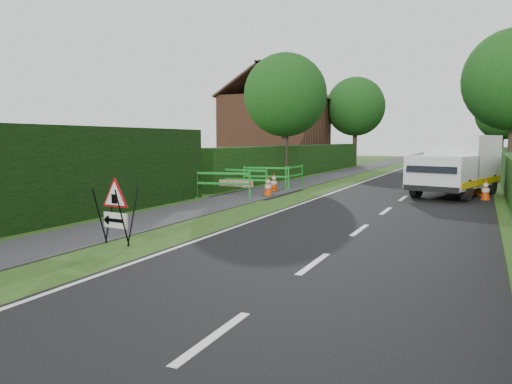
% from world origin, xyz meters
% --- Properties ---
extents(ground, '(120.00, 120.00, 0.00)m').
position_xyz_m(ground, '(0.00, 0.00, 0.00)').
color(ground, '#2A4D16').
rests_on(ground, ground).
extents(road_surface, '(6.00, 90.00, 0.02)m').
position_xyz_m(road_surface, '(2.50, 35.00, 0.00)').
color(road_surface, black).
rests_on(road_surface, ground).
extents(footpath, '(2.00, 90.00, 0.02)m').
position_xyz_m(footpath, '(-3.00, 35.00, 0.01)').
color(footpath, '#2D2D30').
rests_on(footpath, ground).
extents(hedge_west_far, '(1.00, 24.00, 1.80)m').
position_xyz_m(hedge_west_far, '(-5.00, 22.00, 0.00)').
color(hedge_west_far, '#14380F').
rests_on(hedge_west_far, ground).
extents(house_west, '(7.50, 7.40, 7.88)m').
position_xyz_m(house_west, '(-10.00, 30.00, 2.90)').
color(house_west, brown).
rests_on(house_west, ground).
extents(tree_nw, '(4.40, 4.40, 6.70)m').
position_xyz_m(tree_nw, '(-4.60, 18.00, 4.48)').
color(tree_nw, '#2D2116').
rests_on(tree_nw, ground).
extents(tree_fw, '(4.80, 4.80, 7.24)m').
position_xyz_m(tree_fw, '(-4.60, 34.00, 4.83)').
color(tree_fw, '#2D2116').
rests_on(tree_fw, ground).
extents(tree_fe, '(4.20, 4.20, 6.33)m').
position_xyz_m(tree_fe, '(6.40, 38.00, 4.22)').
color(tree_fe, '#2D2116').
rests_on(tree_fe, ground).
extents(triangle_sign, '(0.87, 0.87, 1.16)m').
position_xyz_m(triangle_sign, '(-1.64, 0.83, 0.81)').
color(triangle_sign, black).
rests_on(triangle_sign, ground).
extents(works_van, '(3.21, 5.37, 2.30)m').
position_xyz_m(works_van, '(4.21, 13.37, 1.22)').
color(works_van, silver).
rests_on(works_van, ground).
extents(traffic_cone_0, '(0.38, 0.38, 0.79)m').
position_xyz_m(traffic_cone_0, '(5.21, 12.08, 0.39)').
color(traffic_cone_0, black).
rests_on(traffic_cone_0, ground).
extents(traffic_cone_1, '(0.38, 0.38, 0.79)m').
position_xyz_m(traffic_cone_1, '(4.94, 13.63, 0.39)').
color(traffic_cone_1, black).
rests_on(traffic_cone_1, ground).
extents(traffic_cone_2, '(0.38, 0.38, 0.79)m').
position_xyz_m(traffic_cone_2, '(4.63, 16.28, 0.39)').
color(traffic_cone_2, black).
rests_on(traffic_cone_2, ground).
extents(traffic_cone_3, '(0.38, 0.38, 0.79)m').
position_xyz_m(traffic_cone_3, '(-2.28, 10.25, 0.39)').
color(traffic_cone_3, black).
rests_on(traffic_cone_3, ground).
extents(traffic_cone_4, '(0.38, 0.38, 0.79)m').
position_xyz_m(traffic_cone_4, '(-2.73, 11.92, 0.39)').
color(traffic_cone_4, black).
rests_on(traffic_cone_4, ground).
extents(ped_barrier_0, '(2.09, 0.75, 1.00)m').
position_xyz_m(ped_barrier_0, '(-3.49, 8.90, 0.63)').
color(ped_barrier_0, '#1A9327').
rests_on(ped_barrier_0, ground).
extents(ped_barrier_1, '(2.08, 0.48, 1.00)m').
position_xyz_m(ped_barrier_1, '(-3.59, 10.88, 0.63)').
color(ped_barrier_1, '#1A9327').
rests_on(ped_barrier_1, ground).
extents(ped_barrier_2, '(2.09, 0.63, 1.00)m').
position_xyz_m(ped_barrier_2, '(-3.46, 12.78, 0.63)').
color(ped_barrier_2, '#1A9327').
rests_on(ped_barrier_2, ground).
extents(ped_barrier_3, '(0.39, 2.07, 1.00)m').
position_xyz_m(ped_barrier_3, '(-2.55, 13.88, 0.63)').
color(ped_barrier_3, '#1A9327').
rests_on(ped_barrier_3, ground).
extents(redwhite_plank, '(1.50, 0.11, 0.25)m').
position_xyz_m(redwhite_plank, '(-3.60, 10.17, 0.00)').
color(redwhite_plank, red).
rests_on(redwhite_plank, ground).
extents(hatchback_car, '(2.82, 4.33, 1.37)m').
position_xyz_m(hatchback_car, '(2.28, 27.19, 0.69)').
color(hatchback_car, white).
rests_on(hatchback_car, ground).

